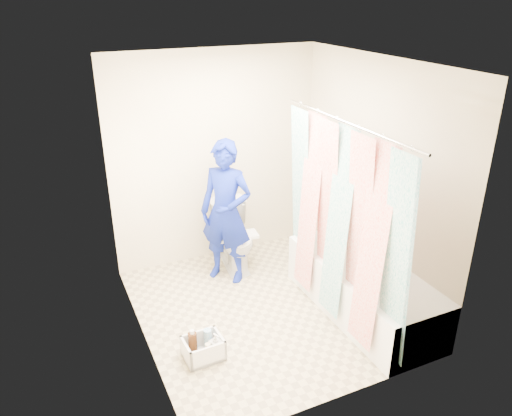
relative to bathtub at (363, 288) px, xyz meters
name	(u,v)px	position (x,y,z in m)	size (l,w,h in m)	color
floor	(265,309)	(-0.85, 0.43, -0.27)	(2.60, 2.60, 0.00)	tan
ceiling	(268,63)	(-0.85, 0.43, 2.13)	(2.40, 2.60, 0.02)	white
wall_back	(216,158)	(-0.85, 1.73, 0.93)	(2.40, 0.02, 2.40)	beige
wall_front	(349,266)	(-0.85, -0.88, 0.93)	(2.40, 0.02, 2.40)	beige
wall_left	(134,224)	(-2.05, 0.43, 0.93)	(0.02, 2.60, 2.40)	beige
wall_right	(374,180)	(0.35, 0.43, 0.93)	(0.02, 2.60, 2.40)	beige
bathtub	(363,288)	(0.00, 0.00, 0.00)	(0.70, 1.75, 0.50)	white
curtain_rod	(347,123)	(-0.33, 0.00, 1.68)	(0.02, 0.02, 1.90)	silver
shower_curtain	(340,225)	(-0.33, 0.00, 0.75)	(0.06, 1.75, 1.80)	white
toilet	(235,236)	(-0.79, 1.36, 0.10)	(0.41, 0.72, 0.74)	white
tank_lid	(237,236)	(-0.80, 1.24, 0.17)	(0.45, 0.20, 0.03)	white
tank_internals	(226,201)	(-0.80, 1.56, 0.46)	(0.18, 0.06, 0.24)	black
plumber	(226,212)	(-0.96, 1.16, 0.52)	(0.57, 0.38, 1.57)	navy
cleaning_caddy	(204,349)	(-1.64, 0.01, -0.17)	(0.34, 0.28, 0.25)	white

